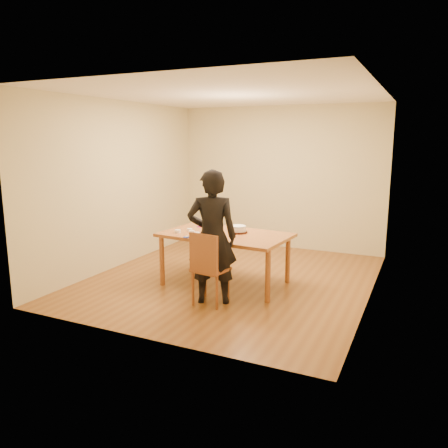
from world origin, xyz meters
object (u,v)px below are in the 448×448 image
at_px(cake, 238,229).
at_px(person, 212,237).
at_px(cake_plate, 238,232).
at_px(dining_chair, 211,269).
at_px(dining_table, 225,235).

bearing_deg(cake, person, -89.55).
relative_size(cake, person, 0.13).
bearing_deg(cake, cake_plate, 0.00).
bearing_deg(dining_chair, cake_plate, 100.79).
distance_m(cake, person, 0.86).
bearing_deg(dining_chair, dining_table, 111.32).
bearing_deg(dining_table, person, -73.51).
height_order(cake_plate, cake, cake).
bearing_deg(person, cake, -113.18).
bearing_deg(cake, dining_chair, -89.57).
xyz_separation_m(cake_plate, person, (0.01, -0.86, 0.10)).
distance_m(dining_chair, cake_plate, 0.96).
xyz_separation_m(dining_table, dining_chair, (0.15, -0.78, -0.28)).
bearing_deg(cake, dining_table, -137.36).
relative_size(dining_chair, person, 0.23).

